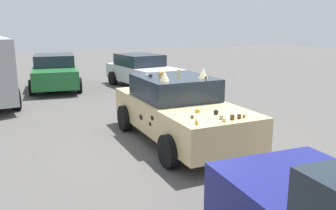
# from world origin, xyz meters

# --- Properties ---
(ground_plane) EXTENTS (60.00, 60.00, 0.00)m
(ground_plane) POSITION_xyz_m (0.00, 0.00, 0.00)
(ground_plane) COLOR #514F4C
(art_car_decorated) EXTENTS (4.39, 2.06, 1.74)m
(art_car_decorated) POSITION_xyz_m (0.06, 0.00, 0.75)
(art_car_decorated) COLOR #D8BC7F
(art_car_decorated) RESTS_ON ground
(parked_sedan_behind_left) EXTENTS (4.39, 2.42, 1.42)m
(parked_sedan_behind_left) POSITION_xyz_m (7.32, -1.82, 0.71)
(parked_sedan_behind_left) COLOR silver
(parked_sedan_behind_left) RESTS_ON ground
(parked_sedan_row_back_far) EXTENTS (4.66, 2.38, 1.44)m
(parked_sedan_row_back_far) POSITION_xyz_m (8.60, 1.72, 0.73)
(parked_sedan_row_back_far) COLOR #1E602D
(parked_sedan_row_back_far) RESTS_ON ground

